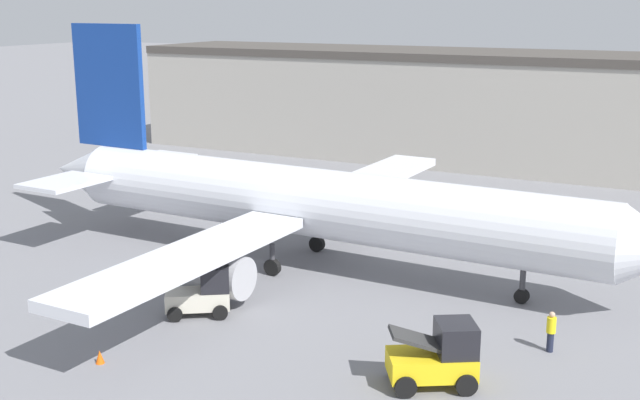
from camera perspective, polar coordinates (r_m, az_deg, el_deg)
ground_plane at (r=43.87m, az=0.00°, el=-4.79°), size 400.00×400.00×0.00m
terminal_building at (r=72.21m, az=16.29°, el=6.06°), size 77.98×12.21×9.88m
airplane at (r=43.37m, az=-1.21°, el=-0.10°), size 37.91×34.07×12.83m
ground_crew_worker at (r=34.65m, az=16.11°, el=-8.90°), size 0.38×0.38×1.75m
baggage_tug at (r=37.45m, az=-8.29°, el=-6.56°), size 3.22×2.93×2.34m
belt_loader_truck at (r=30.84m, az=8.42°, el=-10.91°), size 3.72×3.39×2.48m
safety_cone_near at (r=33.75m, az=-15.39°, el=-10.70°), size 0.36×0.36×0.55m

